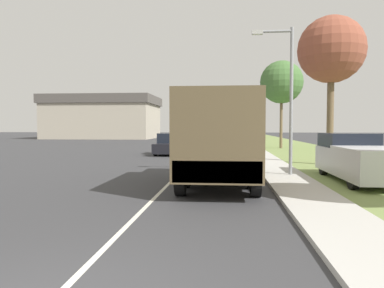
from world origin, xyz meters
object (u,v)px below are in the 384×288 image
Objects in this scene: military_truck at (219,137)px; pickup_truck at (360,158)px; lamp_post at (286,86)px; car_nearest_ahead at (170,145)px; car_second_ahead at (225,142)px; car_third_ahead at (194,137)px.

military_truck is 1.22× the size of pickup_truck.
lamp_post is (2.67, 2.43, 2.04)m from military_truck.
car_nearest_ahead is 0.85× the size of pickup_truck.
car_second_ahead is 20.43m from lamp_post.
lamp_post is at bearing -79.09° from car_third_ahead.
car_second_ahead is 21.52m from pickup_truck.
lamp_post is (-2.69, 0.86, 2.88)m from pickup_truck.
car_nearest_ahead is 22.51m from car_third_ahead.
car_third_ahead is (-0.04, 22.51, -0.05)m from car_nearest_ahead.
military_truck is 1.16× the size of lamp_post.
military_truck is at bearing -83.82° from car_third_ahead.
lamp_post is at bearing -61.43° from car_nearest_ahead.
car_third_ahead is at bearing 90.09° from car_nearest_ahead.
military_truck reaches higher than car_third_ahead.
car_third_ahead is at bearing 104.77° from pickup_truck.
car_third_ahead is 35.52m from lamp_post.
car_nearest_ahead is 14.26m from lamp_post.
lamp_post reaches higher than car_second_ahead.
car_nearest_ahead is 16.08m from pickup_truck.
car_third_ahead is 36.81m from pickup_truck.
pickup_truck is 0.95× the size of lamp_post.
pickup_truck is (9.35, -13.09, 0.18)m from car_nearest_ahead.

